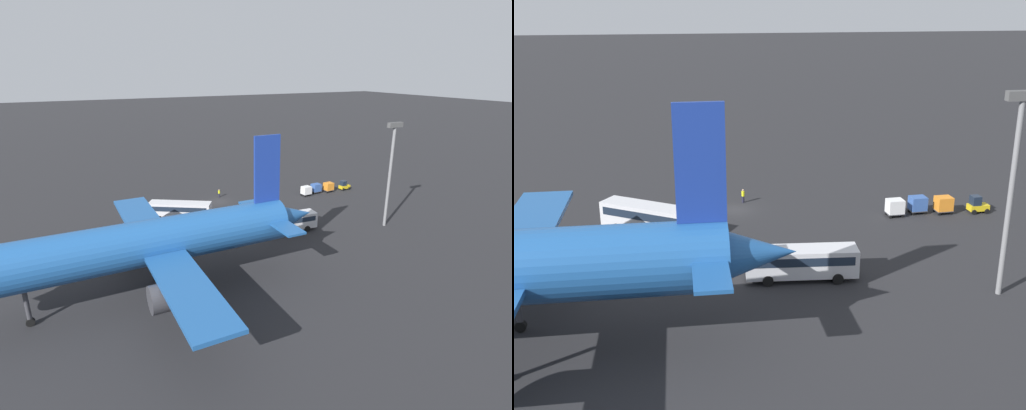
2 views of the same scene
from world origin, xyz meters
TOP-DOWN VIEW (x-y plane):
  - ground_plane at (0.00, 0.00)m, footprint 600.00×600.00m
  - airplane at (20.42, 30.02)m, footprint 45.57×38.62m
  - shuttle_bus_near at (9.88, 6.27)m, footprint 11.01×8.26m
  - shuttle_bus_far at (-4.53, 20.02)m, footprint 10.48×3.49m
  - baggage_tug at (-28.72, 4.71)m, footprint 2.47×1.75m
  - worker_person at (-1.24, -2.71)m, footprint 0.38×0.38m
  - cargo_cart_orange at (-24.57, 4.50)m, footprint 2.12×1.83m
  - cargo_cart_blue at (-21.54, 4.01)m, footprint 2.12×1.83m
  - cargo_cart_white at (-18.51, 4.71)m, footprint 2.12×1.83m
  - light_pole at (-21.30, 25.32)m, footprint 2.80×0.70m

SIDE VIEW (x-z plane):
  - ground_plane at x=0.00m, z-range 0.00..0.00m
  - worker_person at x=-1.24m, z-range 0.00..1.74m
  - baggage_tug at x=-28.72m, z-range -0.11..1.99m
  - cargo_cart_orange at x=-24.57m, z-range 0.16..2.22m
  - cargo_cart_blue at x=-21.54m, z-range 0.16..2.22m
  - cargo_cart_white at x=-18.51m, z-range 0.16..2.22m
  - shuttle_bus_far at x=-4.53m, z-range 0.31..3.35m
  - shuttle_bus_near at x=9.88m, z-range 0.32..3.53m
  - airplane at x=20.42m, z-range -2.28..16.15m
  - light_pole at x=-21.30m, z-range 2.00..19.94m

